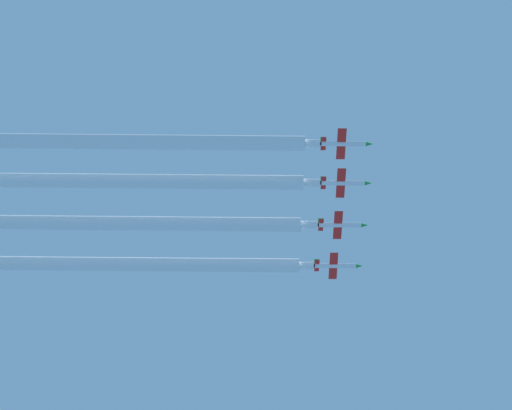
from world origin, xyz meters
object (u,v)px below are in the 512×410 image
object	(u,v)px
jet_far_left	(337,266)
jet_inner_right	(345,144)
jet_inner_left	(341,225)
jet_center	(344,183)

from	to	relation	value
jet_far_left	jet_inner_right	world-z (taller)	jet_inner_right
jet_inner_left	jet_center	distance (m)	10.41
jet_far_left	jet_center	xyz separation A→B (m)	(21.68, 0.42, 0.29)
jet_center	jet_inner_right	xyz separation A→B (m)	(9.70, -0.46, -0.17)
jet_far_left	jet_inner_left	world-z (taller)	jet_far_left
jet_far_left	jet_center	size ratio (longest dim) A/B	1.00
jet_center	jet_inner_left	bearing A→B (deg)	-179.58
jet_far_left	jet_center	bearing A→B (deg)	1.11
jet_inner_left	jet_inner_right	bearing A→B (deg)	-1.08
jet_far_left	jet_center	distance (m)	21.69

